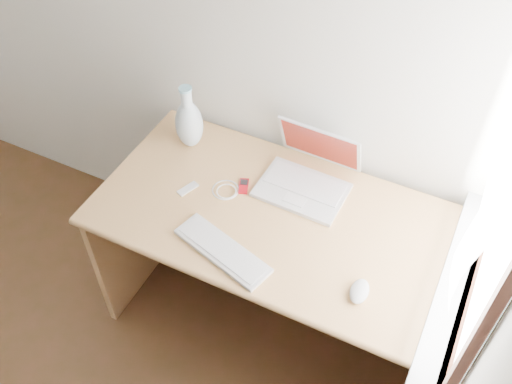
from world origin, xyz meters
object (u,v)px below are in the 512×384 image
at_px(desk, 289,237).
at_px(external_keyboard, 222,250).
at_px(laptop, 307,175).
at_px(vase, 189,123).

relative_size(desk, external_keyboard, 3.56).
distance_m(laptop, external_keyboard, 0.47).
bearing_deg(external_keyboard, laptop, 88.69).
bearing_deg(vase, external_keyboard, -48.49).
relative_size(laptop, vase, 1.17).
distance_m(desk, vase, 0.64).
xyz_separation_m(desk, vase, (-0.52, 0.11, 0.34)).
relative_size(external_keyboard, vase, 1.36).
xyz_separation_m(laptop, vase, (-0.54, -0.00, 0.07)).
bearing_deg(laptop, desk, -95.13).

